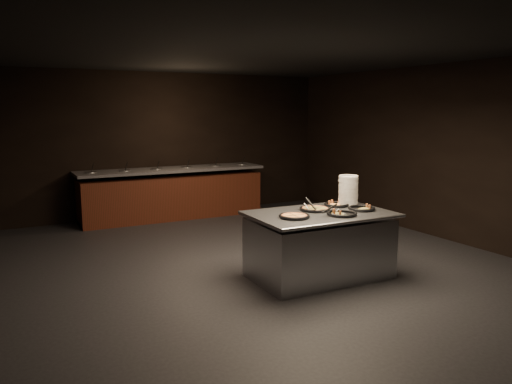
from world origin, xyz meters
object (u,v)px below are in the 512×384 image
at_px(pan_veggie_whole, 294,216).
at_px(pan_cheese_whole, 315,209).
at_px(serving_counter, 319,246).
at_px(plate_stack, 348,190).

height_order(pan_veggie_whole, pan_cheese_whole, same).
xyz_separation_m(serving_counter, plate_stack, (0.64, 0.25, 0.64)).
bearing_deg(pan_cheese_whole, pan_veggie_whole, -151.49).
relative_size(serving_counter, pan_veggie_whole, 4.74).
bearing_deg(serving_counter, pan_cheese_whole, 80.75).
height_order(plate_stack, pan_veggie_whole, plate_stack).
bearing_deg(pan_cheese_whole, plate_stack, 9.03).
bearing_deg(pan_veggie_whole, plate_stack, 18.18).
height_order(serving_counter, pan_veggie_whole, pan_veggie_whole).
distance_m(plate_stack, pan_cheese_whole, 0.65).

